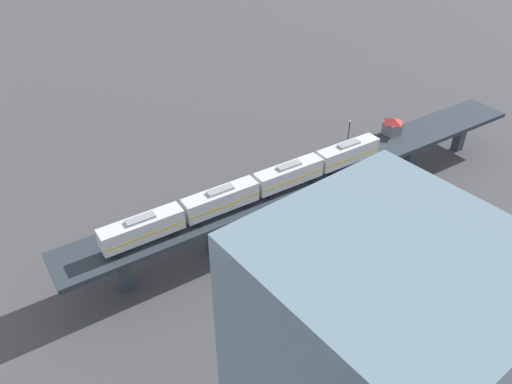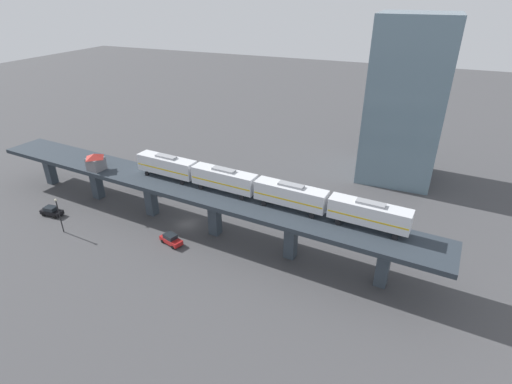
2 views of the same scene
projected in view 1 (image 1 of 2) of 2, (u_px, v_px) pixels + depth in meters
The scene contains 8 objects.
ground_plane at pixel (317, 207), 91.22m from camera, with size 400.00×400.00×0.00m, color #424244.
elevated_viaduct at pixel (321, 175), 87.19m from camera, with size 16.62×92.38×8.29m.
subway_train at pixel (256, 187), 77.69m from camera, with size 7.27×49.85×4.45m.
signal_hut at pixel (393, 126), 95.61m from camera, with size 3.50×3.50×3.40m.
street_car_red at pixel (290, 188), 94.51m from camera, with size 3.02×4.74×1.89m.
street_car_black at pixel (381, 142), 108.85m from camera, with size 2.24×4.54×1.89m.
delivery_truck at pixel (424, 190), 92.55m from camera, with size 5.25×7.44×3.20m.
street_lamp at pixel (349, 132), 105.93m from camera, with size 0.44×0.44×6.94m.
Camera 1 is at (-50.35, 53.56, 55.23)m, focal length 35.00 mm.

